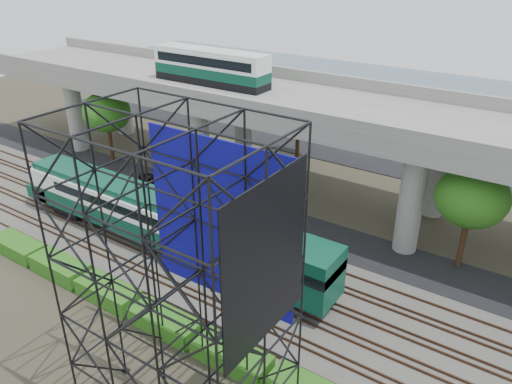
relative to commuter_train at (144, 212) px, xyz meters
The scene contains 13 objects.
ground 7.64m from the commuter_train, 16.43° to the right, with size 140.00×140.00×0.00m, color #474233.
ballast_bed 7.33m from the commuter_train, ahead, with size 90.00×12.00×0.20m, color slate.
service_road 11.24m from the commuter_train, 51.41° to the left, with size 90.00×5.00×0.08m, color black.
parking_lot 32.83m from the commuter_train, 78.03° to the left, with size 90.00×18.00×0.08m, color black.
harbor_water 54.50m from the commuter_train, 82.84° to the left, with size 140.00×40.00×0.03m, color #41536C.
rail_tracks 7.27m from the commuter_train, ahead, with size 90.00×9.52×0.16m.
commuter_train is the anchor object (origin of this frame).
overpass 16.13m from the commuter_train, 66.91° to the left, with size 80.00×12.00×12.40m.
scaffold_tower 16.90m from the commuter_train, 37.87° to the right, with size 9.36×6.36×15.00m.
hedge_strip 10.28m from the commuter_train, 38.96° to the right, with size 34.60×1.80×1.20m.
trees 14.57m from the commuter_train, 81.50° to the left, with size 40.94×16.94×7.69m.
suv 10.65m from the commuter_train, 130.07° to the left, with size 2.09×4.53×1.26m, color black.
parked_cars 32.81m from the commuter_train, 76.73° to the left, with size 36.23×9.49×1.31m.
Camera 1 is at (18.72, -20.77, 20.73)m, focal length 35.00 mm.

